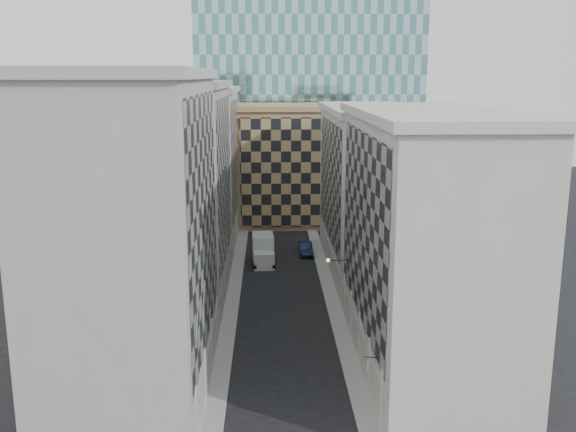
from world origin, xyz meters
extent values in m
cube|color=#999A94|center=(-5.25, 30.00, 0.07)|extent=(1.50, 100.00, 0.15)
cube|color=#999A94|center=(5.25, 30.00, 0.07)|extent=(1.50, 100.00, 0.15)
cube|color=#A69F95|center=(-11.00, 11.00, 11.50)|extent=(10.00, 22.00, 23.00)
cube|color=gray|center=(-6.12, 11.00, 13.00)|extent=(0.25, 19.36, 18.00)
cube|color=#A69F95|center=(-6.20, 11.00, 1.60)|extent=(0.45, 21.12, 3.20)
cube|color=#A69F95|center=(-11.00, 11.00, 23.35)|extent=(10.80, 22.80, 0.70)
cylinder|color=#A69F95|center=(-6.35, 2.75, 2.20)|extent=(0.90, 0.90, 4.40)
cylinder|color=#A69F95|center=(-6.35, 8.25, 2.20)|extent=(0.90, 0.90, 4.40)
cylinder|color=#A69F95|center=(-6.35, 13.75, 2.20)|extent=(0.90, 0.90, 4.40)
cylinder|color=#A69F95|center=(-6.35, 19.25, 2.20)|extent=(0.90, 0.90, 4.40)
cube|color=gray|center=(-11.00, 33.00, 11.00)|extent=(10.00, 22.00, 22.00)
cube|color=gray|center=(-6.12, 33.00, 12.50)|extent=(0.25, 19.36, 17.00)
cube|color=gray|center=(-6.20, 33.00, 1.60)|extent=(0.45, 21.12, 3.20)
cube|color=gray|center=(-11.00, 33.00, 22.35)|extent=(10.80, 22.80, 0.70)
cylinder|color=gray|center=(-6.35, 24.75, 2.20)|extent=(0.90, 0.90, 4.40)
cylinder|color=gray|center=(-6.35, 30.25, 2.20)|extent=(0.90, 0.90, 4.40)
cylinder|color=gray|center=(-6.35, 35.75, 2.20)|extent=(0.90, 0.90, 4.40)
cylinder|color=gray|center=(-6.35, 41.25, 2.20)|extent=(0.90, 0.90, 4.40)
cube|color=#A69F95|center=(-11.00, 55.00, 10.50)|extent=(10.00, 22.00, 21.00)
cube|color=gray|center=(-6.12, 55.00, 12.00)|extent=(0.25, 19.36, 16.00)
cube|color=#A69F95|center=(-6.20, 55.00, 1.60)|extent=(0.45, 21.12, 3.20)
cube|color=#A69F95|center=(-11.00, 55.00, 21.35)|extent=(10.80, 22.80, 0.70)
cylinder|color=#A69F95|center=(-6.35, 46.75, 2.20)|extent=(0.90, 0.90, 4.40)
cylinder|color=#A69F95|center=(-6.35, 52.25, 2.20)|extent=(0.90, 0.90, 4.40)
cylinder|color=#A69F95|center=(-6.35, 57.75, 2.20)|extent=(0.90, 0.90, 4.40)
cylinder|color=#A69F95|center=(-6.35, 63.25, 2.20)|extent=(0.90, 0.90, 4.40)
cube|color=beige|center=(11.00, 15.00, 10.00)|extent=(10.00, 26.00, 20.00)
cube|color=gray|center=(6.12, 15.00, 11.50)|extent=(0.25, 22.88, 15.00)
cube|color=beige|center=(6.20, 15.00, 1.60)|extent=(0.45, 24.96, 3.20)
cube|color=beige|center=(11.00, 15.00, 20.35)|extent=(10.80, 26.80, 0.70)
cylinder|color=beige|center=(6.35, 4.60, 2.20)|extent=(0.90, 0.90, 4.40)
cylinder|color=beige|center=(6.35, 9.80, 2.20)|extent=(0.90, 0.90, 4.40)
cylinder|color=beige|center=(6.35, 15.00, 2.20)|extent=(0.90, 0.90, 4.40)
cylinder|color=beige|center=(6.35, 20.20, 2.20)|extent=(0.90, 0.90, 4.40)
cylinder|color=beige|center=(6.35, 25.40, 2.20)|extent=(0.90, 0.90, 4.40)
cube|color=beige|center=(11.00, 42.00, 9.50)|extent=(10.00, 28.00, 19.00)
cube|color=gray|center=(6.12, 42.00, 11.00)|extent=(0.25, 24.64, 14.00)
cube|color=beige|center=(6.20, 42.00, 1.60)|extent=(0.45, 26.88, 3.20)
cube|color=beige|center=(11.00, 42.00, 19.35)|extent=(10.80, 28.80, 0.70)
cube|color=tan|center=(2.00, 68.00, 9.00)|extent=(16.00, 14.00, 18.00)
cube|color=tan|center=(2.00, 60.90, 9.00)|extent=(15.20, 0.25, 16.50)
cube|color=tan|center=(2.00, 68.00, 18.40)|extent=(16.80, 14.80, 0.80)
cube|color=#2E2824|center=(0.00, 82.00, 14.00)|extent=(6.00, 6.00, 28.00)
cube|color=#2E2824|center=(0.00, 82.00, 28.70)|extent=(7.00, 7.00, 1.40)
cylinder|color=gray|center=(-5.90, 4.00, 8.00)|extent=(0.10, 2.33, 2.33)
cylinder|color=gray|center=(-5.90, 8.00, 8.00)|extent=(0.10, 2.33, 2.33)
cylinder|color=black|center=(5.10, 24.00, 6.20)|extent=(1.80, 0.08, 0.08)
sphere|color=#FFE5B2|center=(4.20, 24.00, 6.20)|extent=(0.36, 0.36, 0.36)
cube|color=silver|center=(-1.99, 42.04, 1.02)|extent=(2.63, 2.84, 2.04)
cube|color=silver|center=(-2.13, 44.99, 1.76)|extent=(2.80, 4.21, 3.52)
cylinder|color=black|center=(-3.08, 41.08, 0.51)|extent=(0.39, 1.04, 1.02)
cylinder|color=black|center=(-0.81, 41.18, 0.51)|extent=(0.39, 1.04, 1.02)
cylinder|color=black|center=(-3.33, 46.30, 0.51)|extent=(0.39, 1.04, 1.02)
cylinder|color=black|center=(-1.06, 46.40, 0.51)|extent=(0.39, 1.04, 1.02)
imported|color=#101B3D|center=(3.50, 47.94, 0.79)|extent=(1.76, 4.84, 1.59)
cylinder|color=black|center=(5.60, 6.92, 4.24)|extent=(0.88, 0.19, 0.06)
cube|color=#C8B592|center=(5.40, 6.92, 3.80)|extent=(0.18, 0.77, 0.77)
camera|label=1|loc=(-1.37, -33.91, 23.21)|focal=40.00mm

